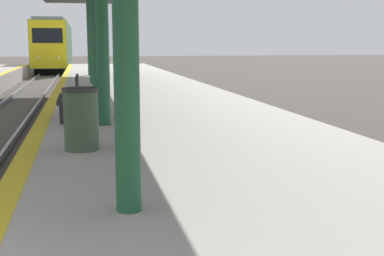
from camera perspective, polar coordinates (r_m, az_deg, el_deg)
train at (r=53.41m, az=-14.41°, el=8.55°), size 2.80×22.58×4.50m
trash_bin at (r=8.34m, az=-11.75°, el=0.96°), size 0.55×0.55×0.96m
bench at (r=11.84m, az=-12.70°, el=3.34°), size 0.44×1.91×0.92m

